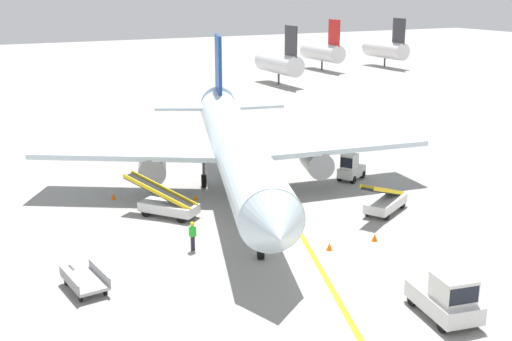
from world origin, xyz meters
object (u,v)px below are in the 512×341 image
at_px(baggage_cart_loaded, 85,281).
at_px(safety_cone_wingtip_right, 375,237).
at_px(baggage_tug_near_wing, 351,168).
at_px(belt_loader_aft_hold, 167,205).
at_px(safety_cone_nose_left, 329,246).
at_px(safety_cone_nose_right, 196,197).
at_px(safety_cone_wingtip_left, 113,196).
at_px(airliner, 236,145).
at_px(belt_loader_forward_hold, 385,201).
at_px(ground_crew_marshaller, 193,235).
at_px(pushback_tug, 447,297).

distance_m(baggage_cart_loaded, safety_cone_wingtip_right, 16.43).
height_order(baggage_tug_near_wing, baggage_cart_loaded, baggage_tug_near_wing).
bearing_deg(safety_cone_wingtip_right, baggage_cart_loaded, 175.50).
distance_m(belt_loader_aft_hold, safety_cone_nose_left, 11.29).
distance_m(baggage_tug_near_wing, safety_cone_nose_right, 12.33).
distance_m(baggage_cart_loaded, safety_cone_wingtip_left, 14.00).
bearing_deg(airliner, belt_loader_forward_hold, -51.27).
xyz_separation_m(belt_loader_forward_hold, baggage_cart_loaded, (-19.96, -2.41, -0.31)).
relative_size(baggage_cart_loaded, ground_crew_marshaller, 2.25).
relative_size(airliner, baggage_cart_loaded, 8.97).
distance_m(baggage_cart_loaded, safety_cone_nose_left, 13.35).
bearing_deg(pushback_tug, safety_cone_nose_left, 92.37).
relative_size(airliner, safety_cone_wingtip_left, 78.02).
xyz_separation_m(belt_loader_forward_hold, safety_cone_nose_left, (-6.67, -3.65, -0.56)).
bearing_deg(airliner, belt_loader_aft_hold, -156.64).
bearing_deg(belt_loader_aft_hold, baggage_cart_loaded, -130.97).
relative_size(belt_loader_forward_hold, ground_crew_marshaller, 2.93).
height_order(belt_loader_forward_hold, belt_loader_aft_hold, same).
xyz_separation_m(pushback_tug, belt_loader_aft_hold, (-6.55, 18.22, -0.22)).
relative_size(airliner, belt_loader_forward_hold, 6.90).
height_order(belt_loader_aft_hold, safety_cone_wingtip_right, belt_loader_aft_hold).
bearing_deg(safety_cone_wingtip_right, safety_cone_nose_left, 179.12).
height_order(ground_crew_marshaller, safety_cone_wingtip_left, ground_crew_marshaller).
bearing_deg(safety_cone_nose_left, baggage_tug_near_wing, 50.26).
bearing_deg(pushback_tug, ground_crew_marshaller, 120.36).
bearing_deg(baggage_tug_near_wing, ground_crew_marshaller, -155.15).
distance_m(belt_loader_forward_hold, safety_cone_nose_right, 12.81).
xyz_separation_m(ground_crew_marshaller, safety_cone_wingtip_right, (9.89, -3.49, -0.69)).
bearing_deg(belt_loader_aft_hold, safety_cone_wingtip_right, -45.59).
relative_size(airliner, pushback_tug, 8.86).
distance_m(safety_cone_nose_left, safety_cone_nose_right, 12.08).
relative_size(belt_loader_aft_hold, ground_crew_marshaller, 2.77).
bearing_deg(airliner, safety_cone_wingtip_right, -75.38).
bearing_deg(baggage_tug_near_wing, belt_loader_forward_hold, -107.63).
bearing_deg(safety_cone_nose_right, belt_loader_forward_hold, -38.45).
bearing_deg(airliner, safety_cone_nose_left, -89.64).
height_order(baggage_cart_loaded, safety_cone_nose_left, baggage_cart_loaded).
distance_m(ground_crew_marshaller, safety_cone_wingtip_right, 10.51).
bearing_deg(pushback_tug, baggage_cart_loaded, 143.68).
relative_size(belt_loader_forward_hold, safety_cone_nose_right, 11.31).
relative_size(belt_loader_forward_hold, safety_cone_wingtip_left, 11.31).
distance_m(pushback_tug, baggage_cart_loaded, 16.96).
xyz_separation_m(safety_cone_nose_right, safety_cone_wingtip_left, (-5.02, 2.74, 0.00)).
xyz_separation_m(belt_loader_aft_hold, safety_cone_wingtip_right, (9.27, -9.47, -0.56)).
height_order(ground_crew_marshaller, safety_cone_wingtip_right, ground_crew_marshaller).
relative_size(belt_loader_aft_hold, safety_cone_wingtip_left, 10.71).
distance_m(belt_loader_forward_hold, baggage_cart_loaded, 20.11).
bearing_deg(safety_cone_nose_left, belt_loader_aft_hold, 123.31).
bearing_deg(pushback_tug, belt_loader_aft_hold, 109.79).
bearing_deg(pushback_tug, baggage_tug_near_wing, 66.34).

